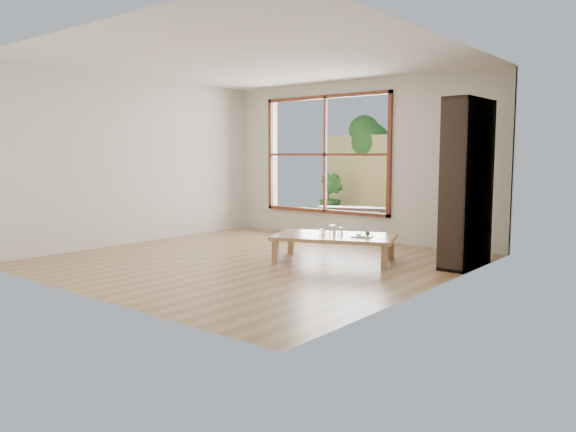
% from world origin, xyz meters
% --- Properties ---
extents(ground, '(5.00, 5.00, 0.00)m').
position_xyz_m(ground, '(0.00, 0.00, 0.00)').
color(ground, '#A57D52').
rests_on(ground, ground).
extents(low_table, '(1.78, 1.41, 0.34)m').
position_xyz_m(low_table, '(0.82, 0.61, 0.30)').
color(low_table, '#A57350').
rests_on(low_table, ground).
extents(floor_cushion, '(0.54, 0.54, 0.07)m').
position_xyz_m(floor_cushion, '(-0.17, 2.00, 0.04)').
color(floor_cushion, beige).
rests_on(floor_cushion, ground).
extents(bookshelf, '(0.33, 0.94, 2.08)m').
position_xyz_m(bookshelf, '(2.31, 1.32, 1.04)').
color(bookshelf, black).
rests_on(bookshelf, ground).
extents(glass_tall, '(0.08, 0.08, 0.15)m').
position_xyz_m(glass_tall, '(0.86, 0.51, 0.41)').
color(glass_tall, silver).
rests_on(glass_tall, low_table).
extents(glass_mid, '(0.06, 0.06, 0.09)m').
position_xyz_m(glass_mid, '(0.84, 0.74, 0.39)').
color(glass_mid, silver).
rests_on(glass_mid, low_table).
extents(glass_short, '(0.07, 0.07, 0.09)m').
position_xyz_m(glass_short, '(0.70, 0.77, 0.39)').
color(glass_short, silver).
rests_on(glass_short, low_table).
extents(glass_small, '(0.07, 0.07, 0.08)m').
position_xyz_m(glass_small, '(0.68, 0.51, 0.38)').
color(glass_small, silver).
rests_on(glass_small, low_table).
extents(food_tray, '(0.29, 0.25, 0.08)m').
position_xyz_m(food_tray, '(1.21, 0.69, 0.36)').
color(food_tray, white).
rests_on(food_tray, low_table).
extents(deck, '(2.80, 2.00, 0.05)m').
position_xyz_m(deck, '(-0.60, 3.56, 0.00)').
color(deck, '#352C26').
rests_on(deck, ground).
extents(garden_bench, '(1.29, 0.85, 0.40)m').
position_xyz_m(garden_bench, '(-0.71, 3.43, 0.36)').
color(garden_bench, black).
rests_on(garden_bench, deck).
extents(bamboo_fence, '(2.80, 0.06, 1.80)m').
position_xyz_m(bamboo_fence, '(-0.60, 4.56, 0.90)').
color(bamboo_fence, '#D9B46F').
rests_on(bamboo_fence, ground).
extents(shrub_right, '(0.98, 0.92, 0.88)m').
position_xyz_m(shrub_right, '(0.26, 4.28, 0.47)').
color(shrub_right, '#2E6625').
rests_on(shrub_right, deck).
extents(shrub_left, '(0.65, 0.58, 1.01)m').
position_xyz_m(shrub_left, '(-1.59, 4.06, 0.53)').
color(shrub_left, '#2E6625').
rests_on(shrub_left, deck).
extents(garden_tree, '(1.04, 0.85, 2.22)m').
position_xyz_m(garden_tree, '(-1.28, 4.86, 1.63)').
color(garden_tree, '#4C3D2D').
rests_on(garden_tree, ground).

